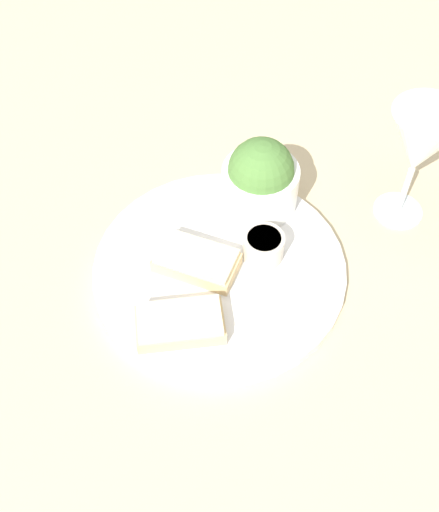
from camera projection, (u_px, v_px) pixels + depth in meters
ground_plane at (220, 273)px, 0.78m from camera, size 4.00×4.00×0.00m
dinner_plate at (220, 269)px, 0.78m from camera, size 0.31×0.31×0.01m
salad_bowl at (260, 179)px, 0.80m from camera, size 0.10×0.10×0.10m
sauce_ramekin at (264, 245)px, 0.77m from camera, size 0.05×0.05×0.03m
cheese_toast_near at (196, 261)px, 0.76m from camera, size 0.11×0.07×0.03m
cheese_toast_far at (180, 323)px, 0.71m from camera, size 0.11×0.08×0.03m
wine_glass at (420, 145)px, 0.75m from camera, size 0.09×0.09×0.17m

